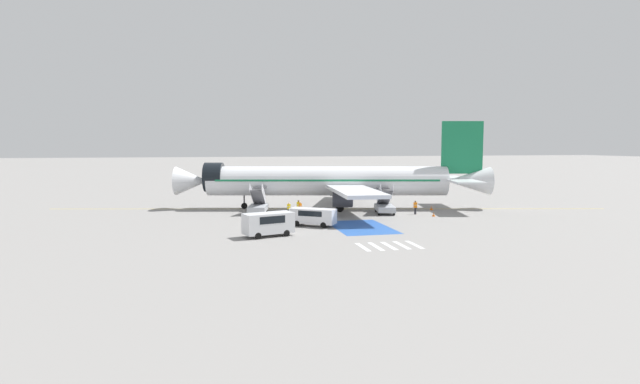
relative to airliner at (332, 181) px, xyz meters
The scene contains 21 objects.
ground_plane 4.09m from the airliner, 50.77° to the left, with size 600.00×600.00×0.00m, color gray.
apron_leadline_yellow 3.94m from the airliner, 167.49° to the left, with size 0.20×76.72×0.01m, color gold.
apron_stand_patch_blue 16.07m from the airliner, 92.29° to the right, with size 5.88×9.73×0.01m, color #2856A8.
apron_walkway_bar_0 26.20m from the airliner, 98.04° to the right, with size 0.44×3.60×0.01m, color silver.
apron_walkway_bar_1 26.07m from the airliner, 95.39° to the right, with size 0.44×3.60×0.01m, color silver.
apron_walkway_bar_2 25.98m from the airliner, 92.73° to the right, with size 0.44×3.60×0.01m, color silver.
apron_walkway_bar_3 25.95m from the airliner, 90.05° to the right, with size 0.44×3.60×0.01m, color silver.
apron_walkway_bar_4 25.98m from the airliner, 87.37° to the right, with size 0.44×3.60×0.01m, color silver.
airliner is the anchor object (origin of this frame).
boarding_stairs_forward 11.05m from the airliner, 167.18° to the right, with size 3.19×5.52×4.05m.
boarding_stairs_aft 8.63m from the airliner, 46.67° to the right, with size 3.19×5.52×3.97m.
fuel_tanker 23.44m from the airliner, 67.68° to the left, with size 3.60×9.33×3.47m.
service_van_0 21.93m from the airliner, 120.36° to the right, with size 5.16×3.32×2.29m.
service_van_1 15.13m from the airliner, 111.95° to the right, with size 5.11×4.23×1.93m.
ground_crew_0 12.19m from the airliner, 40.15° to the right, with size 0.47×0.31×1.77m.
ground_crew_1 7.45m from the airliner, 141.96° to the right, with size 0.49×0.41×1.82m.
ground_crew_2 8.12m from the airliner, 135.44° to the right, with size 0.46×0.47×1.74m.
ground_crew_3 9.07m from the airliner, 142.70° to the right, with size 0.42×0.49×1.67m.
traffic_cone_0 14.07m from the airliner, 17.72° to the right, with size 0.47×0.47×0.52m.
traffic_cone_1 11.85m from the airliner, 126.62° to the right, with size 0.44×0.44×0.49m.
traffic_cone_2 14.87m from the airliner, 42.87° to the right, with size 0.41×0.41×0.46m.
Camera 1 is at (-17.39, -67.35, 8.85)m, focal length 28.00 mm.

